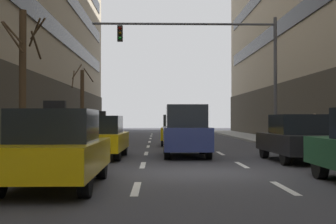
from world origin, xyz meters
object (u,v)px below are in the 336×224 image
(taxi_driving_1, at_px, (178,130))
(street_tree_0, at_px, (23,79))
(taxi_driving_0, at_px, (100,137))
(traffic_signal_0, at_px, (220,54))
(car_parked_2, at_px, (297,138))
(taxi_driving_3, at_px, (56,149))
(pedestrian_0, at_px, (315,128))
(car_driving_2, at_px, (186,131))
(street_tree_1, at_px, (82,103))

(taxi_driving_1, distance_m, street_tree_0, 11.69)
(taxi_driving_0, height_order, traffic_signal_0, traffic_signal_0)
(car_parked_2, height_order, street_tree_0, street_tree_0)
(taxi_driving_0, bearing_deg, street_tree_0, -154.77)
(taxi_driving_3, bearing_deg, taxi_driving_1, 78.06)
(taxi_driving_0, distance_m, car_parked_2, 7.15)
(taxi_driving_1, height_order, traffic_signal_0, traffic_signal_0)
(pedestrian_0, bearing_deg, car_parked_2, -115.16)
(car_driving_2, bearing_deg, taxi_driving_1, 89.39)
(taxi_driving_0, bearing_deg, taxi_driving_1, 68.90)
(street_tree_0, bearing_deg, taxi_driving_1, 59.13)
(car_driving_2, distance_m, pedestrian_0, 6.62)
(traffic_signal_0, bearing_deg, car_parked_2, -80.04)
(taxi_driving_3, relative_size, traffic_signal_0, 0.46)
(street_tree_0, bearing_deg, car_driving_2, 17.80)
(pedestrian_0, bearing_deg, street_tree_0, -158.83)
(pedestrian_0, bearing_deg, traffic_signal_0, 136.86)
(traffic_signal_0, bearing_deg, pedestrian_0, -43.14)
(traffic_signal_0, distance_m, pedestrian_0, 6.48)
(street_tree_0, bearing_deg, taxi_driving_0, 25.23)
(car_parked_2, xyz_separation_m, street_tree_0, (-9.53, 0.34, 2.06))
(pedestrian_0, bearing_deg, taxi_driving_0, -159.99)
(street_tree_0, distance_m, pedestrian_0, 12.84)
(car_driving_2, xyz_separation_m, pedestrian_0, (6.03, 2.72, 0.04))
(taxi_driving_1, distance_m, traffic_signal_0, 4.89)
(street_tree_1, bearing_deg, car_driving_2, -62.54)
(taxi_driving_0, relative_size, street_tree_0, 0.83)
(taxi_driving_3, relative_size, car_parked_2, 1.03)
(taxi_driving_1, relative_size, car_driving_2, 1.10)
(taxi_driving_1, bearing_deg, taxi_driving_3, -101.94)
(taxi_driving_3, bearing_deg, traffic_signal_0, 68.94)
(taxi_driving_3, distance_m, street_tree_0, 7.02)
(traffic_signal_0, xyz_separation_m, pedestrian_0, (3.81, -3.57, -3.84))
(taxi_driving_0, xyz_separation_m, taxi_driving_3, (-0.06, -7.45, 0.04))
(taxi_driving_0, distance_m, taxi_driving_3, 7.45)
(street_tree_0, bearing_deg, car_parked_2, -2.06)
(traffic_signal_0, relative_size, street_tree_0, 1.90)
(taxi_driving_3, height_order, street_tree_1, street_tree_1)
(taxi_driving_1, relative_size, traffic_signal_0, 0.47)
(street_tree_0, relative_size, pedestrian_0, 3.27)
(taxi_driving_0, height_order, street_tree_0, street_tree_0)
(traffic_signal_0, bearing_deg, street_tree_1, 148.40)
(car_parked_2, bearing_deg, taxi_driving_0, 167.49)
(traffic_signal_0, bearing_deg, taxi_driving_3, -111.06)
(pedestrian_0, bearing_deg, taxi_driving_1, 138.35)
(taxi_driving_1, bearing_deg, traffic_signal_0, -38.82)
(taxi_driving_3, bearing_deg, taxi_driving_0, 89.52)
(car_driving_2, relative_size, street_tree_1, 0.86)
(taxi_driving_1, height_order, car_driving_2, car_driving_2)
(taxi_driving_0, relative_size, taxi_driving_1, 0.93)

